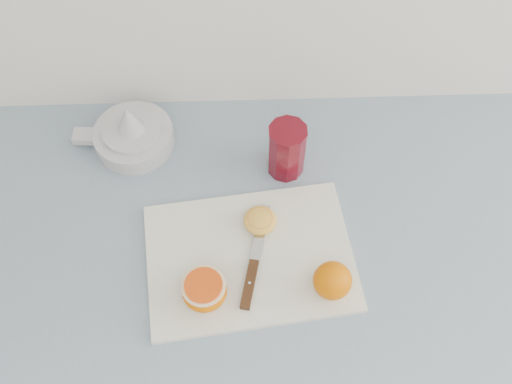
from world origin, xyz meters
TOP-DOWN VIEW (x-y plane):
  - counter at (-0.08, 1.70)m, footprint 2.27×0.64m
  - cutting_board at (-0.03, 1.63)m, footprint 0.39×0.30m
  - whole_orange at (0.10, 1.57)m, footprint 0.07×0.07m
  - half_orange at (-0.11, 1.56)m, footprint 0.08×0.08m
  - squeezed_shell at (-0.01, 1.70)m, footprint 0.06×0.06m
  - paring_knife at (-0.03, 1.59)m, footprint 0.06×0.20m
  - citrus_juicer at (-0.26, 1.89)m, footprint 0.20×0.16m
  - red_tumbler at (0.04, 1.82)m, footprint 0.07×0.07m

SIDE VIEW (x-z plane):
  - counter at x=-0.08m, z-range 0.00..0.89m
  - cutting_board at x=-0.03m, z-range 0.89..0.90m
  - paring_knife at x=-0.03m, z-range 0.90..0.91m
  - squeezed_shell at x=-0.01m, z-range 0.90..0.93m
  - citrus_juicer at x=-0.26m, z-range 0.87..0.97m
  - half_orange at x=-0.11m, z-range 0.90..0.95m
  - whole_orange at x=0.10m, z-range 0.90..0.97m
  - red_tumbler at x=0.04m, z-range 0.89..1.00m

